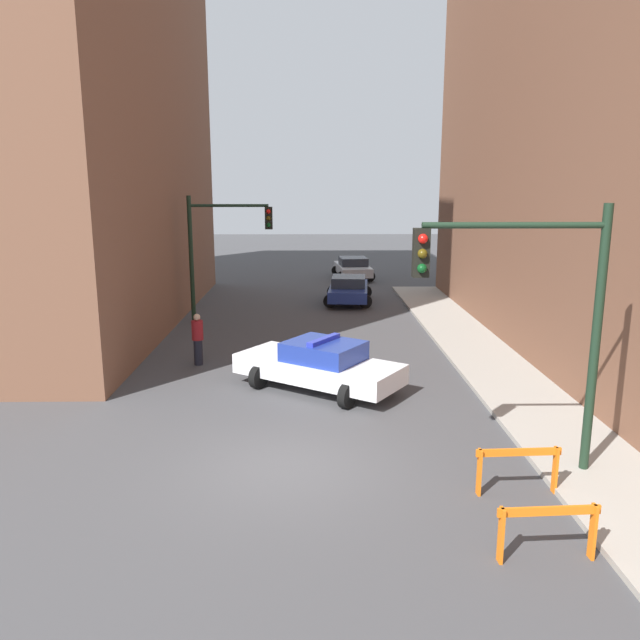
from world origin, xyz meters
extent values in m
plane|color=#424244|center=(0.00, 0.00, 0.00)|extent=(120.00, 120.00, 0.00)
cube|color=#9E998E|center=(6.20, 0.00, 0.06)|extent=(2.40, 44.00, 0.12)
cylinder|color=black|center=(5.90, -0.39, 2.72)|extent=(0.18, 0.18, 5.20)
cylinder|color=black|center=(4.20, -0.39, 4.92)|extent=(3.40, 0.12, 0.12)
cube|color=black|center=(2.50, -0.39, 4.42)|extent=(0.30, 0.22, 0.90)
sphere|color=red|center=(2.50, -0.53, 4.69)|extent=(0.18, 0.18, 0.18)
sphere|color=#4C3D0C|center=(2.50, -0.53, 4.42)|extent=(0.18, 0.18, 0.18)
sphere|color=#0C4219|center=(2.50, -0.53, 4.15)|extent=(0.18, 0.18, 0.18)
cylinder|color=black|center=(-4.40, 13.75, 2.60)|extent=(0.18, 0.18, 5.20)
cylinder|color=black|center=(-2.80, 13.75, 4.80)|extent=(3.20, 0.12, 0.12)
cube|color=black|center=(-1.20, 13.75, 4.30)|extent=(0.30, 0.22, 0.90)
sphere|color=red|center=(-1.20, 13.60, 4.57)|extent=(0.18, 0.18, 0.18)
sphere|color=#4C3D0C|center=(-1.20, 13.60, 4.30)|extent=(0.18, 0.18, 0.18)
sphere|color=#0C4219|center=(-1.20, 13.60, 4.03)|extent=(0.18, 0.18, 0.18)
cube|color=white|center=(0.68, 4.91, 0.60)|extent=(4.92, 4.18, 0.55)
cube|color=navy|center=(0.83, 4.81, 1.14)|extent=(2.55, 2.46, 0.52)
cylinder|color=black|center=(-1.01, 5.03, 0.33)|extent=(0.55, 0.67, 0.66)
cylinder|color=black|center=(-0.05, 6.44, 0.33)|extent=(0.55, 0.67, 0.66)
cylinder|color=black|center=(1.40, 3.39, 0.33)|extent=(0.55, 0.67, 0.66)
cylinder|color=black|center=(2.36, 4.80, 0.33)|extent=(0.55, 0.67, 0.66)
cube|color=#2633BF|center=(0.83, 4.81, 1.46)|extent=(0.95, 1.26, 0.12)
cube|color=navy|center=(2.34, 18.00, 0.57)|extent=(2.19, 4.45, 0.52)
cube|color=#232833|center=(2.33, 17.83, 1.07)|extent=(1.74, 1.94, 0.48)
cylinder|color=black|center=(1.64, 19.40, 0.31)|extent=(0.64, 0.28, 0.62)
cylinder|color=black|center=(3.29, 19.25, 0.31)|extent=(0.64, 0.28, 0.62)
cylinder|color=black|center=(1.40, 16.75, 0.31)|extent=(0.64, 0.28, 0.62)
cylinder|color=black|center=(3.05, 16.60, 0.31)|extent=(0.64, 0.28, 0.62)
cube|color=silver|center=(3.08, 25.89, 0.57)|extent=(2.14, 4.43, 0.52)
cube|color=#232833|center=(3.10, 25.71, 1.07)|extent=(1.72, 1.93, 0.48)
cylinder|color=black|center=(2.15, 27.15, 0.31)|extent=(0.64, 0.27, 0.62)
cylinder|color=black|center=(3.80, 27.28, 0.31)|extent=(0.64, 0.27, 0.62)
cylinder|color=black|center=(2.36, 24.49, 0.31)|extent=(0.64, 0.27, 0.62)
cylinder|color=black|center=(4.02, 24.62, 0.31)|extent=(0.64, 0.27, 0.62)
cylinder|color=black|center=(-3.11, 7.43, 0.41)|extent=(0.28, 0.28, 0.82)
cylinder|color=maroon|center=(-3.11, 7.43, 1.13)|extent=(0.36, 0.36, 0.62)
sphere|color=tan|center=(-3.11, 7.43, 1.55)|extent=(0.22, 0.22, 0.22)
cube|color=orange|center=(4.05, -3.30, 0.83)|extent=(1.60, 0.13, 0.14)
cube|color=orange|center=(3.34, -3.34, 0.45)|extent=(0.06, 0.16, 0.90)
cube|color=orange|center=(4.77, -3.26, 0.45)|extent=(0.06, 0.16, 0.90)
cube|color=orange|center=(4.29, -1.19, 0.83)|extent=(1.60, 0.12, 0.14)
cube|color=orange|center=(3.57, -1.23, 0.45)|extent=(0.06, 0.16, 0.90)
cube|color=orange|center=(5.01, -1.16, 0.45)|extent=(0.06, 0.16, 0.90)
camera|label=1|loc=(0.44, -11.81, 5.66)|focal=35.00mm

